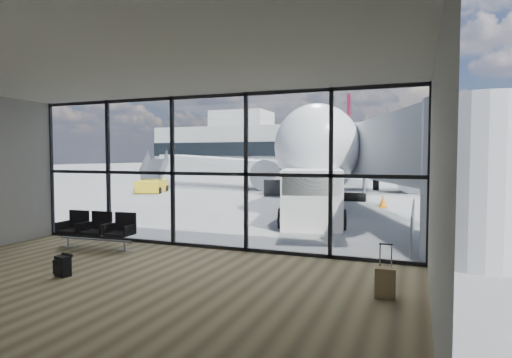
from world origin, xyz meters
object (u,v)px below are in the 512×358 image
Objects in this scene: backpack at (62,266)px; service_van at (312,195)px; seating_row at (98,228)px; mobile_stairs at (152,184)px; belt_loader at (282,185)px; suitcase at (385,283)px; airliner at (340,152)px.

service_van is at bearing 82.59° from backpack.
mobile_stairs is at bearing 116.65° from seating_row.
service_van is 1.29× the size of belt_loader.
service_van reaches higher than backpack.
service_van is 18.14m from mobile_stairs.
suitcase is 0.19× the size of service_van.
belt_loader is at bearing 87.72° from seating_row.
mobile_stairs is at bearing -167.31° from belt_loader.
service_van is (3.42, 9.64, 0.89)m from backpack.
suitcase is (8.28, -1.72, -0.28)m from seating_row.
airliner is at bearing 99.93° from backpack.
airliner reaches higher than service_van.
seating_row is at bearing -79.20° from mobile_stairs.
backpack is (1.39, -2.75, -0.34)m from seating_row.
mobile_stairs is at bearing 131.65° from suitcase.
airliner is (1.12, 29.26, 2.85)m from backpack.
seating_row is 0.44× the size of service_van.
mobile_stairs reaches higher than belt_loader.
airliner reaches higher than backpack.
service_van reaches higher than suitcase.
belt_loader is 1.07× the size of mobile_stairs.
suitcase is 28.95m from airliner.
airliner is at bearing 99.26° from suitcase.
suitcase is at bearing -84.81° from airliner.
backpack is 0.01× the size of airliner.
backpack is 29.42m from airliner.
seating_row is at bearing -137.81° from service_van.
belt_loader is (-0.41, 19.35, 0.06)m from seating_row.
mobile_stairs is (-12.56, -9.22, -2.49)m from airliner.
seating_row is at bearing 128.92° from backpack.
airliner reaches higher than suitcase.
belt_loader reaches higher than seating_row.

